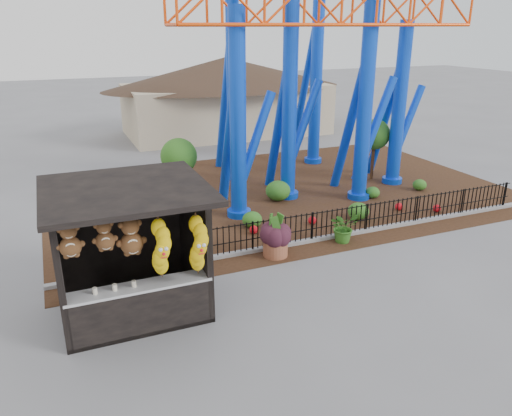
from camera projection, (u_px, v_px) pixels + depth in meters
name	position (u px, v px, depth m)	size (l,w,h in m)	color
ground	(269.00, 307.00, 12.00)	(120.00, 120.00, 0.00)	slate
mulch_bed	(279.00, 191.00, 20.38)	(18.00, 12.00, 0.02)	#331E11
curb	(345.00, 234.00, 16.03)	(18.00, 0.18, 0.12)	gray
prize_booth	(132.00, 255.00, 11.18)	(3.50, 3.40, 3.12)	black
picket_fence	(369.00, 218.00, 16.20)	(12.20, 0.06, 1.00)	black
roller_coaster	(306.00, 24.00, 18.76)	(11.00, 6.37, 10.82)	blue
terracotta_planter	(275.00, 247.00, 14.58)	(0.73, 0.73, 0.58)	#985437
planter_foliage	(276.00, 228.00, 14.37)	(0.70, 0.70, 0.64)	#331420
potted_plant	(344.00, 227.00, 15.48)	(0.90, 0.78, 1.00)	#254D16
landscaping	(315.00, 199.00, 18.48)	(8.47, 4.03, 0.77)	#2B5E1B
pavilion	(226.00, 83.00, 30.45)	(15.00, 15.00, 4.80)	#BFAD8C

